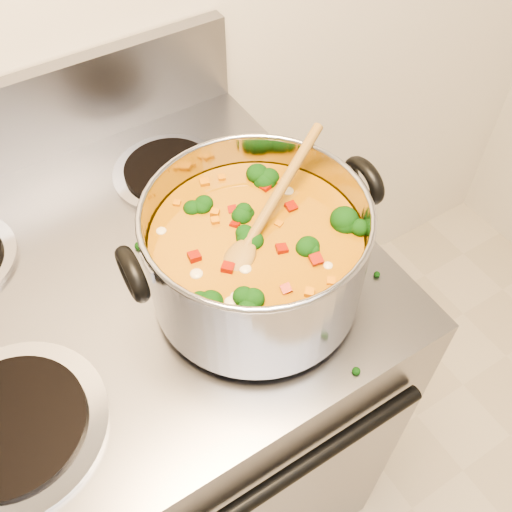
{
  "coord_description": "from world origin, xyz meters",
  "views": [
    {
      "loc": [
        -0.02,
        0.61,
        1.61
      ],
      "look_at": [
        0.24,
        1.02,
        1.01
      ],
      "focal_mm": 40.0,
      "sensor_mm": 36.0,
      "label": 1
    }
  ],
  "objects": [
    {
      "name": "wooden_spoon",
      "position": [
        0.25,
        1.02,
        1.07
      ],
      "size": [
        0.23,
        0.14,
        0.08
      ],
      "rotation": [
        0.0,
        0.0,
        0.49
      ],
      "color": "brown",
      "rests_on": "stockpot"
    },
    {
      "name": "electric_range",
      "position": [
        0.06,
        1.16,
        0.47
      ],
      "size": [
        0.78,
        0.71,
        1.08
      ],
      "color": "gray",
      "rests_on": "ground"
    },
    {
      "name": "stockpot",
      "position": [
        0.24,
        1.02,
        1.01
      ],
      "size": [
        0.35,
        0.3,
        0.18
      ],
      "rotation": [
        0.0,
        0.0,
        -0.06
      ],
      "color": "#9D9DA5",
      "rests_on": "electric_range"
    },
    {
      "name": "cooktop_crumbs",
      "position": [
        0.08,
        1.02,
        0.92
      ],
      "size": [
        0.32,
        0.3,
        0.01
      ],
      "color": "black",
      "rests_on": "electric_range"
    }
  ]
}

